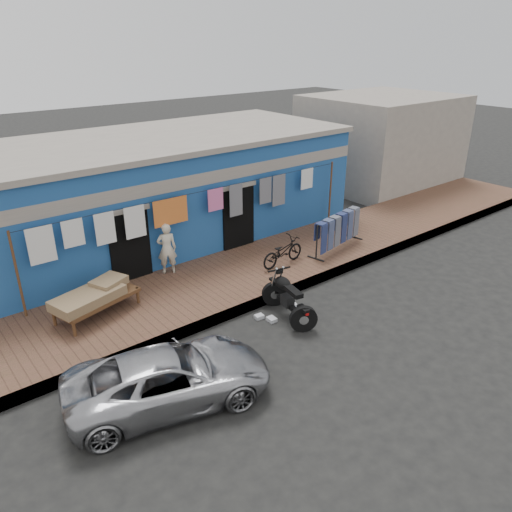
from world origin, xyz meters
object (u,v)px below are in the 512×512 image
(seated_person, at_px, (167,249))
(jeans_rack, at_px, (337,231))
(motorcycle, at_px, (289,297))
(charpoy, at_px, (97,301))
(bicycle, at_px, (283,249))
(car, at_px, (169,377))

(seated_person, height_order, jeans_rack, seated_person)
(motorcycle, bearing_deg, seated_person, 121.36)
(motorcycle, bearing_deg, charpoy, 156.05)
(seated_person, bearing_deg, bicycle, 173.38)
(motorcycle, bearing_deg, jeans_rack, 38.23)
(charpoy, height_order, jeans_rack, jeans_rack)
(car, xyz_separation_m, seated_person, (2.42, 4.32, 0.42))
(bicycle, xyz_separation_m, charpoy, (-5.14, 0.64, -0.13))
(motorcycle, xyz_separation_m, jeans_rack, (3.56, 1.79, 0.25))
(car, relative_size, charpoy, 1.72)
(jeans_rack, bearing_deg, bicycle, 175.77)
(seated_person, relative_size, jeans_rack, 0.61)
(bicycle, relative_size, motorcycle, 0.83)
(seated_person, xyz_separation_m, jeans_rack, (4.81, -1.69, -0.16))
(seated_person, distance_m, jeans_rack, 5.10)
(car, height_order, bicycle, bicycle)
(car, xyz_separation_m, charpoy, (0.05, 3.42, 0.06))
(car, relative_size, seated_person, 2.68)
(motorcycle, bearing_deg, bicycle, 63.43)
(car, bearing_deg, motorcycle, -61.90)
(car, xyz_separation_m, bicycle, (5.19, 2.79, 0.19))
(motorcycle, bearing_deg, car, -155.49)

